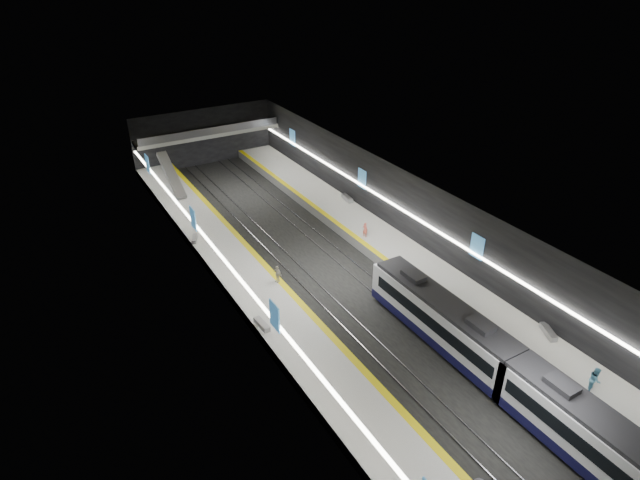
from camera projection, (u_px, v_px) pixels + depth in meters
ground at (333, 278)px, 50.95m from camera, size 70.00×70.00×0.00m
ceiling at (334, 202)px, 47.05m from camera, size 20.00×70.00×0.04m
wall_left at (232, 271)px, 44.59m from camera, size 0.04×70.00×8.00m
wall_right at (419, 217)px, 53.41m from camera, size 0.04×70.00×8.00m
wall_back at (204, 137)px, 75.39m from camera, size 20.00×0.04×8.00m
platform_left at (261, 296)px, 47.40m from camera, size 5.00×70.00×1.00m
tile_surface_left at (261, 292)px, 47.15m from camera, size 5.00×70.00×0.02m
tactile_strip_left at (283, 285)px, 48.11m from camera, size 0.60×70.00×0.02m
platform_right at (396, 253)px, 54.01m from camera, size 5.00×70.00×1.00m
tile_surface_right at (397, 249)px, 53.76m from camera, size 5.00×70.00×0.02m
tactile_strip_right at (379, 254)px, 52.79m from camera, size 0.60×70.00×0.02m
rails at (333, 277)px, 50.92m from camera, size 6.52×70.00×0.12m
train at (513, 375)px, 36.40m from camera, size 2.69×29.38×3.60m
ad_posters at (328, 232)px, 49.51m from camera, size 19.94×53.50×2.20m
cove_light_left at (234, 272)px, 44.77m from camera, size 0.25×68.60×0.12m
cove_light_right at (417, 219)px, 53.42m from camera, size 0.25×68.60×0.12m
mezzanine_bridge at (208, 134)px, 73.32m from camera, size 20.00×3.00×1.50m
escalator at (171, 175)px, 65.83m from camera, size 1.20×7.50×3.92m
bench_left_near at (262, 324)px, 42.74m from camera, size 0.67×1.91×0.46m
bench_left_far at (195, 239)px, 55.19m from camera, size 1.06×1.66×0.39m
bench_right_near at (548, 332)px, 41.88m from camera, size 1.34×2.05×0.49m
bench_right_far at (347, 198)px, 63.79m from camera, size 0.79×2.09×0.50m
passenger_right_a at (365, 230)px, 55.63m from camera, size 0.55×0.67×1.59m
passenger_right_b at (595, 380)px, 36.30m from camera, size 1.21×1.16×1.96m
passenger_left_a at (277, 274)px, 48.17m from camera, size 0.68×1.04×1.65m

